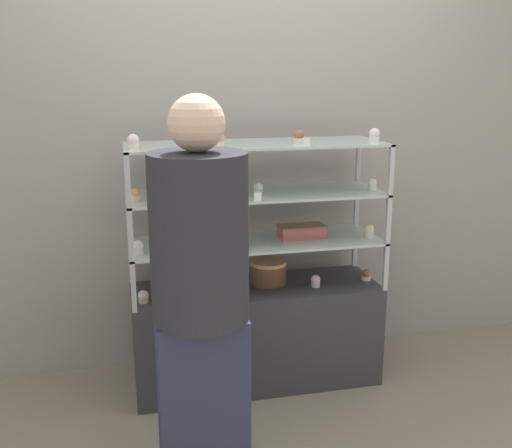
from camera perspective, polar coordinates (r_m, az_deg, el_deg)
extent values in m
plane|color=gray|center=(3.49, 0.00, -14.54)|extent=(20.00, 20.00, 0.00)
cube|color=gray|center=(3.43, -1.42, 7.92)|extent=(8.00, 0.05, 2.60)
cube|color=#333338|center=(3.36, 0.00, -10.39)|extent=(1.33, 0.45, 0.56)
cube|color=#B7B7BC|center=(3.34, -11.84, -3.41)|extent=(0.02, 0.02, 0.26)
cube|color=#B7B7BC|center=(3.60, 9.39, -1.98)|extent=(0.02, 0.02, 0.26)
cube|color=#B7B7BC|center=(2.94, -11.60, -5.88)|extent=(0.02, 0.02, 0.26)
cube|color=#B7B7BC|center=(3.23, 12.24, -4.02)|extent=(0.02, 0.02, 0.26)
cube|color=#B2C6C1|center=(3.18, 0.00, -1.68)|extent=(1.33, 0.45, 0.01)
cube|color=#B7B7BC|center=(3.27, -12.07, 0.91)|extent=(0.02, 0.02, 0.26)
cube|color=#B7B7BC|center=(3.54, 9.56, 2.04)|extent=(0.02, 0.02, 0.26)
cube|color=#B7B7BC|center=(2.86, -11.85, -1.01)|extent=(0.02, 0.02, 0.26)
cube|color=#B7B7BC|center=(3.16, 12.49, 0.42)|extent=(0.02, 0.02, 0.26)
cube|color=#B2C6C1|center=(3.12, 0.00, 2.88)|extent=(1.33, 0.45, 0.01)
cube|color=#B7B7BC|center=(3.22, -12.31, 5.38)|extent=(0.02, 0.02, 0.26)
cube|color=#B7B7BC|center=(3.49, 9.74, 6.18)|extent=(0.02, 0.02, 0.26)
cube|color=#B7B7BC|center=(2.80, -12.12, 4.08)|extent=(0.02, 0.02, 0.26)
cube|color=#B7B7BC|center=(3.11, 12.75, 5.04)|extent=(0.02, 0.02, 0.26)
cube|color=#B2C6C1|center=(3.07, 0.00, 7.61)|extent=(1.33, 0.45, 0.01)
cylinder|color=brown|center=(3.29, 1.14, -4.72)|extent=(0.20, 0.20, 0.11)
cylinder|color=#E5996B|center=(3.27, 1.15, -3.66)|extent=(0.21, 0.21, 0.02)
cube|color=#C66660|center=(3.24, 4.38, -0.76)|extent=(0.25, 0.13, 0.06)
cube|color=#8C5B42|center=(3.23, 4.39, -0.19)|extent=(0.25, 0.13, 0.01)
cylinder|color=#CCB28C|center=(3.09, -10.67, -7.14)|extent=(0.05, 0.05, 0.02)
sphere|color=silver|center=(3.08, -10.69, -6.68)|extent=(0.05, 0.05, 0.05)
cylinder|color=white|center=(3.15, -5.01, -6.47)|extent=(0.05, 0.05, 0.02)
sphere|color=white|center=(3.14, -5.02, -6.02)|extent=(0.05, 0.05, 0.05)
cylinder|color=beige|center=(3.26, 5.68, -5.74)|extent=(0.05, 0.05, 0.02)
sphere|color=silver|center=(3.26, 5.70, -5.30)|extent=(0.05, 0.05, 0.05)
cylinder|color=white|center=(3.40, 10.44, -5.08)|extent=(0.05, 0.05, 0.02)
sphere|color=#8C5B42|center=(3.39, 10.46, -4.66)|extent=(0.05, 0.05, 0.05)
cube|color=white|center=(3.02, -2.94, -7.17)|extent=(0.04, 0.00, 0.04)
cylinder|color=white|center=(2.99, -11.15, -2.59)|extent=(0.05, 0.05, 0.03)
sphere|color=white|center=(2.98, -11.18, -2.05)|extent=(0.06, 0.06, 0.06)
cylinder|color=beige|center=(3.05, -3.21, -1.99)|extent=(0.05, 0.05, 0.03)
sphere|color=silver|center=(3.04, -3.22, -1.46)|extent=(0.06, 0.06, 0.06)
cylinder|color=white|center=(3.29, 10.67, -1.02)|extent=(0.05, 0.05, 0.03)
sphere|color=#F4EAB2|center=(3.28, 10.69, -0.52)|extent=(0.06, 0.06, 0.06)
cube|color=white|center=(2.92, -4.99, -2.61)|extent=(0.04, 0.00, 0.04)
cylinder|color=beige|center=(2.98, -11.39, 2.46)|extent=(0.05, 0.05, 0.03)
sphere|color=#E5996B|center=(2.98, -11.41, 2.95)|extent=(0.05, 0.05, 0.05)
cylinder|color=beige|center=(3.06, 0.27, 3.05)|extent=(0.05, 0.05, 0.03)
sphere|color=white|center=(3.06, 0.27, 3.54)|extent=(0.05, 0.05, 0.05)
cylinder|color=white|center=(3.23, 11.00, 3.39)|extent=(0.05, 0.05, 0.03)
sphere|color=white|center=(3.23, 11.02, 3.85)|extent=(0.05, 0.05, 0.05)
cube|color=white|center=(2.91, 0.17, 2.61)|extent=(0.04, 0.00, 0.04)
cylinder|color=beige|center=(2.90, -11.60, 7.29)|extent=(0.05, 0.05, 0.03)
sphere|color=silver|center=(2.90, -11.63, 7.85)|extent=(0.06, 0.06, 0.06)
cylinder|color=beige|center=(2.93, -3.54, 7.61)|extent=(0.05, 0.05, 0.03)
sphere|color=#E5996B|center=(2.93, -3.55, 8.17)|extent=(0.06, 0.06, 0.06)
cylinder|color=beige|center=(3.08, 4.07, 7.94)|extent=(0.05, 0.05, 0.03)
sphere|color=#8C5B42|center=(3.08, 4.08, 8.46)|extent=(0.06, 0.06, 0.06)
cylinder|color=white|center=(3.20, 11.20, 7.95)|extent=(0.05, 0.05, 0.03)
sphere|color=silver|center=(3.20, 11.22, 8.46)|extent=(0.06, 0.06, 0.06)
cube|color=white|center=(2.93, 4.82, 7.77)|extent=(0.04, 0.00, 0.04)
torus|color=brown|center=(3.05, -5.60, 7.90)|extent=(0.14, 0.14, 0.03)
cube|color=#282D47|center=(2.55, -5.05, -16.65)|extent=(0.36, 0.20, 0.75)
cylinder|color=#26262D|center=(2.27, -5.43, -1.35)|extent=(0.38, 0.38, 0.65)
sphere|color=beige|center=(2.19, -5.70, 9.55)|extent=(0.21, 0.21, 0.21)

